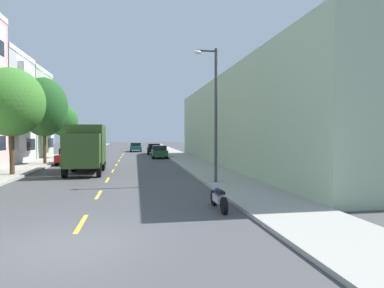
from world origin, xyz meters
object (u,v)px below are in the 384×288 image
at_px(street_tree_second, 11,102).
at_px(street_lamp, 213,106).
at_px(parked_motorcycle, 219,199).
at_px(moving_teal_sedan, 136,147).
at_px(delivery_box_truck, 87,146).
at_px(parked_wagon_black, 154,148).
at_px(parked_hatchback_red, 69,156).
at_px(parked_sedan_champagne, 81,153).
at_px(street_tree_third, 44,107).
at_px(parked_pickup_orange, 92,148).
at_px(parked_hatchback_forest, 159,152).
at_px(street_tree_farthest, 63,121).

height_order(street_tree_second, street_lamp, street_lamp).
relative_size(street_tree_second, parked_motorcycle, 3.45).
distance_m(street_lamp, moving_teal_sedan, 36.58).
xyz_separation_m(street_lamp, delivery_box_truck, (-7.77, 7.24, -2.44)).
relative_size(street_lamp, delivery_box_truck, 1.04).
distance_m(delivery_box_truck, parked_wagon_black, 22.60).
distance_m(parked_hatchback_red, moving_teal_sedan, 22.61).
bearing_deg(delivery_box_truck, parked_sedan_champagne, 100.48).
height_order(parked_wagon_black, moving_teal_sedan, parked_wagon_black).
bearing_deg(delivery_box_truck, street_tree_third, 124.48).
height_order(parked_pickup_orange, moving_teal_sedan, parked_pickup_orange).
xyz_separation_m(street_tree_third, street_lamp, (12.36, -13.93, -0.87)).
bearing_deg(parked_hatchback_forest, street_lamp, -85.98).
xyz_separation_m(moving_teal_sedan, parked_motorcycle, (2.95, -42.03, -0.34)).
distance_m(street_lamp, parked_hatchback_red, 18.15).
distance_m(delivery_box_truck, parked_sedan_champagne, 13.51).
distance_m(street_tree_third, street_lamp, 18.64).
bearing_deg(street_tree_third, street_tree_farthest, 90.00).
height_order(moving_teal_sedan, parked_motorcycle, moving_teal_sedan).
xyz_separation_m(street_lamp, parked_wagon_black, (-1.65, 28.96, -3.58)).
relative_size(parked_pickup_orange, parked_sedan_champagne, 1.18).
bearing_deg(street_tree_second, parked_sedan_champagne, 81.65).
bearing_deg(street_tree_second, parked_pickup_orange, 85.00).
bearing_deg(street_tree_farthest, parked_sedan_champagne, -35.39).
distance_m(street_lamp, parked_hatchback_forest, 21.18).
bearing_deg(parked_hatchback_forest, street_tree_second, -126.06).
bearing_deg(street_tree_third, parked_hatchback_red, 14.42).
distance_m(street_tree_second, parked_wagon_black, 25.80).
bearing_deg(parked_wagon_black, parked_pickup_orange, 173.52).
bearing_deg(parked_pickup_orange, street_tree_second, -95.00).
distance_m(parked_pickup_orange, parked_sedan_champagne, 9.47).
height_order(parked_hatchback_forest, parked_pickup_orange, parked_pickup_orange).
bearing_deg(street_tree_third, parked_motorcycle, -60.60).
bearing_deg(moving_teal_sedan, street_tree_third, -110.24).
xyz_separation_m(street_lamp, parked_sedan_champagne, (-10.21, 20.47, -3.64)).
relative_size(parked_hatchback_forest, parked_sedan_champagne, 0.89).
bearing_deg(street_lamp, parked_hatchback_forest, 94.02).
distance_m(parked_wagon_black, parked_sedan_champagne, 12.06).
height_order(parked_hatchback_red, moving_teal_sedan, parked_hatchback_red).
bearing_deg(street_lamp, street_tree_farthest, 119.33).
relative_size(street_lamp, parked_sedan_champagne, 1.64).
bearing_deg(parked_hatchback_forest, parked_hatchback_red, -144.44).
height_order(street_tree_farthest, parked_wagon_black, street_tree_farthest).
bearing_deg(parked_pickup_orange, street_tree_farthest, -104.85).
relative_size(street_tree_second, parked_hatchback_red, 1.75).
bearing_deg(parked_motorcycle, parked_sedan_champagne, 108.88).
height_order(parked_hatchback_forest, parked_wagon_black, same).
xyz_separation_m(delivery_box_truck, parked_pickup_orange, (-2.49, 22.70, -1.12)).
bearing_deg(parked_wagon_black, parked_hatchback_red, -121.05).
bearing_deg(parked_motorcycle, street_tree_second, 133.56).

